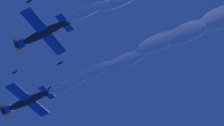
% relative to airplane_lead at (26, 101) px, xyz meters
% --- Properties ---
extents(airplane_lead, '(8.51, 8.51, 3.92)m').
position_rel_airplane_lead_xyz_m(airplane_lead, '(0.00, 0.00, 0.00)').
color(airplane_lead, '#232328').
extents(airplane_left_wingman, '(8.62, 8.47, 3.56)m').
position_rel_airplane_lead_xyz_m(airplane_left_wingman, '(-3.04, -11.30, 0.47)').
color(airplane_left_wingman, '#232328').
extents(smoke_trail_lead, '(23.59, 35.81, 3.60)m').
position_rel_airplane_lead_xyz_m(smoke_trail_lead, '(15.99, -24.96, 0.55)').
color(smoke_trail_lead, white).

